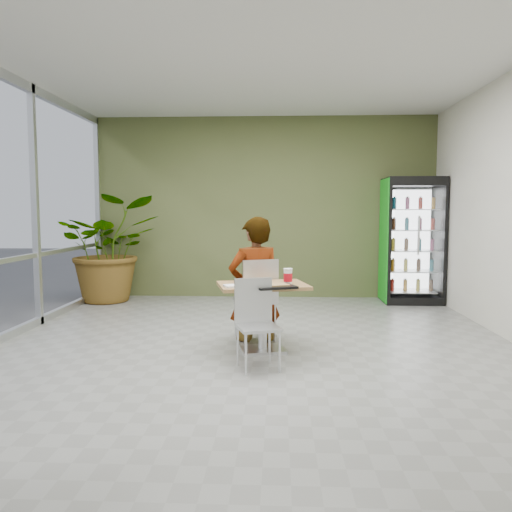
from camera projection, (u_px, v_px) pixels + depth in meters
The scene contains 12 objects.
ground at pixel (255, 350), 5.52m from camera, with size 7.00×7.00×0.00m, color gray.
room_envelope at pixel (255, 205), 5.37m from camera, with size 6.00×7.00×3.20m, color silver, non-canonical shape.
dining_table at pixel (263, 303), 5.43m from camera, with size 1.07×0.86×0.75m.
chair_far at pixel (258, 293), 5.87m from camera, with size 0.57×0.57×0.98m.
chair_near at pixel (256, 316), 4.91m from camera, with size 0.49×0.49×0.87m.
seated_woman at pixel (255, 291), 5.92m from camera, with size 0.65×0.42×1.77m, color black.
pizza_plate at pixel (251, 281), 5.52m from camera, with size 0.33×0.33×0.03m.
soda_cup at pixel (288, 277), 5.37m from camera, with size 0.10×0.10×0.17m.
napkin_stack at pixel (232, 286), 5.19m from camera, with size 0.16×0.16×0.02m, color white.
cafeteria_tray at pixel (274, 287), 5.13m from camera, with size 0.41×0.30×0.02m, color black.
beverage_fridge at pixel (412, 240), 8.39m from camera, with size 0.96×0.74×2.10m.
potted_plant at pixel (110, 249), 8.51m from camera, with size 1.63×1.41×1.81m, color #255D27.
Camera 1 is at (0.26, -5.40, 1.53)m, focal length 35.00 mm.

